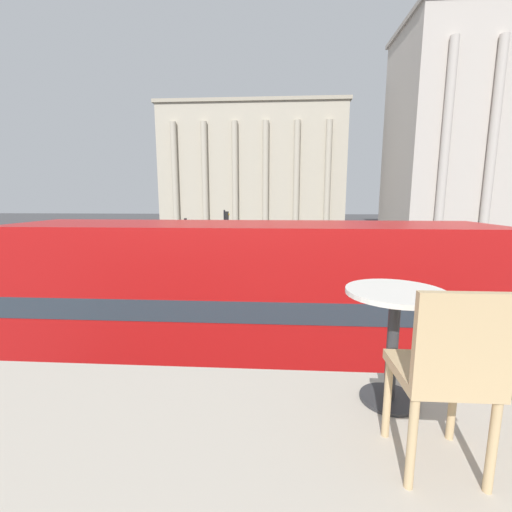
# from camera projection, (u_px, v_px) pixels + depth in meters

# --- Properties ---
(double_decker_bus) EXTENTS (10.60, 2.67, 4.16)m
(double_decker_bus) POSITION_uv_depth(u_px,v_px,m) (250.00, 302.00, 7.96)
(double_decker_bus) COLOR black
(double_decker_bus) RESTS_ON ground_plane
(cafe_dining_table) EXTENTS (0.60, 0.60, 0.73)m
(cafe_dining_table) POSITION_uv_depth(u_px,v_px,m) (394.00, 321.00, 2.11)
(cafe_dining_table) COLOR #2D2D30
(cafe_dining_table) RESTS_ON cafe_floor_slab
(cafe_chair_0) EXTENTS (0.40, 0.40, 0.91)m
(cafe_chair_0) POSITION_uv_depth(u_px,v_px,m) (447.00, 370.00, 1.54)
(cafe_chair_0) COLOR tan
(cafe_chair_0) RESTS_ON cafe_floor_slab
(plaza_building_left) EXTENTS (28.57, 15.28, 18.82)m
(plaza_building_left) POSITION_uv_depth(u_px,v_px,m) (254.00, 169.00, 56.90)
(plaza_building_left) COLOR #B2A893
(plaza_building_left) RESTS_ON ground_plane
(traffic_light_near) EXTENTS (0.42, 0.24, 3.87)m
(traffic_light_near) POSITION_uv_depth(u_px,v_px,m) (188.00, 250.00, 14.72)
(traffic_light_near) COLOR black
(traffic_light_near) RESTS_ON ground_plane
(traffic_light_mid) EXTENTS (0.42, 0.24, 3.92)m
(traffic_light_mid) POSITION_uv_depth(u_px,v_px,m) (226.00, 230.00, 23.36)
(traffic_light_mid) COLOR black
(traffic_light_mid) RESTS_ON ground_plane
(pedestrian_olive) EXTENTS (0.32, 0.32, 1.79)m
(pedestrian_olive) POSITION_uv_depth(u_px,v_px,m) (275.00, 245.00, 27.26)
(pedestrian_olive) COLOR #282B33
(pedestrian_olive) RESTS_ON ground_plane
(pedestrian_grey) EXTENTS (0.32, 0.32, 1.79)m
(pedestrian_grey) POSITION_uv_depth(u_px,v_px,m) (345.00, 265.00, 19.16)
(pedestrian_grey) COLOR #282B33
(pedestrian_grey) RESTS_ON ground_plane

